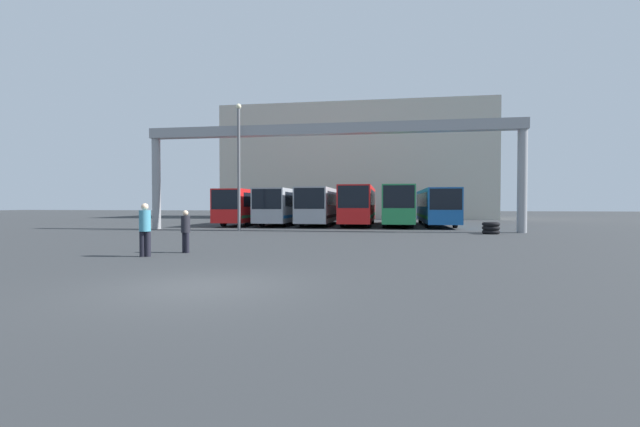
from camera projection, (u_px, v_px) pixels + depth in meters
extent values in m
plane|color=#2D3033|center=(200.00, 287.00, 9.48)|extent=(200.00, 200.00, 0.00)
cube|color=#B7B2A3|center=(357.00, 165.00, 56.22)|extent=(33.09, 12.00, 13.99)
cylinder|color=gray|center=(156.00, 184.00, 30.97)|extent=(0.60, 0.60, 6.54)
cylinder|color=gray|center=(522.00, 181.00, 27.03)|extent=(0.60, 0.60, 6.54)
cube|color=gray|center=(327.00, 129.00, 28.91)|extent=(25.61, 0.80, 0.70)
cube|color=red|center=(247.00, 206.00, 37.50)|extent=(2.40, 10.34, 2.65)
cube|color=black|center=(225.00, 200.00, 32.40)|extent=(2.21, 0.06, 1.49)
cube|color=black|center=(247.00, 200.00, 37.49)|extent=(2.43, 8.79, 1.11)
cube|color=#268C4C|center=(247.00, 215.00, 37.52)|extent=(2.43, 9.83, 0.24)
cylinder|color=black|center=(224.00, 220.00, 34.83)|extent=(0.28, 1.02, 1.02)
cylinder|color=black|center=(248.00, 220.00, 34.50)|extent=(0.28, 1.02, 1.02)
cylinder|color=black|center=(247.00, 218.00, 40.55)|extent=(0.28, 1.02, 1.02)
cylinder|color=black|center=(268.00, 218.00, 40.22)|extent=(0.28, 1.02, 1.02)
cube|color=#999EA5|center=(284.00, 205.00, 37.29)|extent=(2.47, 10.96, 2.70)
cube|color=black|center=(267.00, 199.00, 31.89)|extent=(2.28, 0.06, 1.51)
cube|color=black|center=(284.00, 200.00, 37.28)|extent=(2.50, 9.32, 1.14)
cube|color=#1966B2|center=(284.00, 215.00, 37.31)|extent=(2.50, 10.41, 0.24)
cylinder|color=black|center=(262.00, 220.00, 34.46)|extent=(0.28, 1.04, 1.04)
cylinder|color=black|center=(288.00, 220.00, 34.12)|extent=(0.28, 1.04, 1.04)
cylinder|color=black|center=(281.00, 218.00, 40.52)|extent=(0.28, 1.04, 1.04)
cylinder|color=black|center=(303.00, 218.00, 40.18)|extent=(0.28, 1.04, 1.04)
cube|color=#999EA5|center=(322.00, 205.00, 37.48)|extent=(2.47, 12.38, 2.76)
cube|color=black|center=(309.00, 198.00, 31.38)|extent=(2.27, 0.06, 1.54)
cube|color=black|center=(322.00, 199.00, 37.47)|extent=(2.50, 10.52, 1.16)
cube|color=black|center=(322.00, 215.00, 37.50)|extent=(2.50, 11.76, 0.24)
cylinder|color=black|center=(302.00, 221.00, 34.26)|extent=(0.28, 0.95, 0.95)
cylinder|color=black|center=(329.00, 221.00, 33.92)|extent=(0.28, 0.95, 0.95)
cylinder|color=black|center=(316.00, 218.00, 41.10)|extent=(0.28, 0.95, 0.95)
cylinder|color=black|center=(339.00, 218.00, 40.76)|extent=(0.28, 0.95, 0.95)
cube|color=red|center=(359.00, 204.00, 36.76)|extent=(2.44, 11.94, 2.91)
cube|color=black|center=(353.00, 197.00, 30.87)|extent=(2.24, 0.06, 1.63)
cube|color=black|center=(359.00, 198.00, 36.74)|extent=(2.47, 10.15, 1.22)
cube|color=#268C4C|center=(359.00, 215.00, 36.78)|extent=(2.47, 11.35, 0.24)
cylinder|color=black|center=(342.00, 220.00, 33.65)|extent=(0.28, 1.05, 1.05)
cylinder|color=black|center=(369.00, 221.00, 33.32)|extent=(0.28, 1.05, 1.05)
cylinder|color=black|center=(350.00, 218.00, 40.25)|extent=(0.28, 1.05, 1.05)
cylinder|color=black|center=(373.00, 218.00, 39.92)|extent=(0.28, 1.05, 1.05)
cube|color=#268C4C|center=(397.00, 204.00, 35.85)|extent=(2.40, 11.14, 2.91)
cube|color=black|center=(399.00, 197.00, 30.36)|extent=(2.21, 0.06, 1.63)
cube|color=black|center=(397.00, 198.00, 35.84)|extent=(2.43, 9.47, 1.22)
cube|color=black|center=(397.00, 215.00, 35.87)|extent=(2.43, 10.58, 0.24)
cylinder|color=black|center=(384.00, 221.00, 32.96)|extent=(0.28, 1.00, 1.00)
cylinder|color=black|center=(412.00, 221.00, 32.64)|extent=(0.28, 1.00, 1.00)
cylinder|color=black|center=(385.00, 218.00, 39.12)|extent=(0.28, 1.00, 1.00)
cylinder|color=black|center=(408.00, 218.00, 38.79)|extent=(0.28, 1.00, 1.00)
cube|color=#1959A5|center=(436.00, 206.00, 35.98)|extent=(2.40, 12.43, 2.65)
cube|color=black|center=(446.00, 199.00, 29.85)|extent=(2.21, 0.06, 1.49)
cube|color=black|center=(436.00, 200.00, 35.97)|extent=(2.43, 10.57, 1.11)
cube|color=#268C4C|center=(436.00, 216.00, 36.00)|extent=(2.43, 11.81, 0.24)
cylinder|color=black|center=(427.00, 221.00, 32.73)|extent=(0.28, 1.04, 1.04)
cylinder|color=black|center=(455.00, 221.00, 32.40)|extent=(0.28, 1.04, 1.04)
cylinder|color=black|center=(420.00, 218.00, 39.61)|extent=(0.28, 1.04, 1.04)
cylinder|color=black|center=(443.00, 218.00, 39.28)|extent=(0.28, 1.04, 1.04)
cylinder|color=black|center=(143.00, 244.00, 14.93)|extent=(0.20, 0.20, 0.89)
cylinder|color=black|center=(148.00, 244.00, 14.96)|extent=(0.20, 0.20, 0.89)
cylinder|color=teal|center=(145.00, 221.00, 14.92)|extent=(0.39, 0.39, 0.74)
sphere|color=beige|center=(145.00, 207.00, 14.91)|extent=(0.24, 0.24, 0.24)
cylinder|color=black|center=(187.00, 243.00, 16.08)|extent=(0.17, 0.17, 0.76)
cylinder|color=black|center=(185.00, 243.00, 16.17)|extent=(0.17, 0.17, 0.76)
cylinder|color=black|center=(186.00, 224.00, 16.11)|extent=(0.33, 0.33, 0.64)
sphere|color=beige|center=(185.00, 213.00, 16.10)|extent=(0.21, 0.21, 0.21)
torus|color=black|center=(491.00, 232.00, 26.09)|extent=(1.04, 1.04, 0.24)
torus|color=black|center=(491.00, 228.00, 26.09)|extent=(1.04, 1.04, 0.24)
torus|color=black|center=(491.00, 224.00, 26.08)|extent=(1.04, 1.04, 0.24)
cylinder|color=#595B60|center=(239.00, 170.00, 28.91)|extent=(0.20, 0.20, 8.27)
sphere|color=beige|center=(239.00, 106.00, 28.81)|extent=(0.36, 0.36, 0.36)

